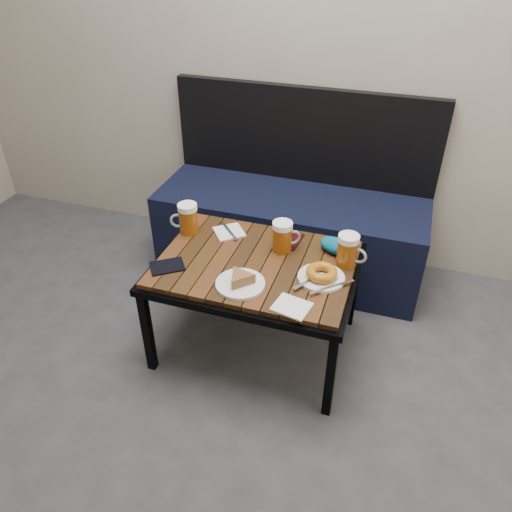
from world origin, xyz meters
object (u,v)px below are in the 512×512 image
(bench, at_px, (291,224))
(beer_mug_left, at_px, (188,218))
(cafe_table, at_px, (256,270))
(plate_pie, at_px, (240,281))
(knit_pouch, at_px, (335,246))
(passport_burgundy, at_px, (289,240))
(beer_mug_centre, at_px, (283,236))
(beer_mug_right, at_px, (348,250))
(plate_bagel, at_px, (321,275))
(passport_navy, at_px, (167,266))

(bench, relative_size, beer_mug_left, 10.03)
(cafe_table, height_order, beer_mug_left, beer_mug_left)
(plate_pie, relative_size, knit_pouch, 1.39)
(passport_burgundy, bearing_deg, beer_mug_left, -165.29)
(beer_mug_centre, xyz_separation_m, passport_burgundy, (0.01, 0.08, -0.07))
(beer_mug_right, xyz_separation_m, knit_pouch, (-0.06, 0.08, -0.04))
(bench, bearing_deg, passport_burgundy, -77.47)
(plate_pie, height_order, passport_burgundy, plate_pie)
(plate_bagel, distance_m, passport_navy, 0.63)
(cafe_table, xyz_separation_m, passport_burgundy, (0.09, 0.20, 0.05))
(plate_bagel, relative_size, passport_navy, 1.64)
(beer_mug_centre, height_order, plate_bagel, beer_mug_centre)
(beer_mug_left, bearing_deg, passport_navy, 79.09)
(cafe_table, height_order, plate_pie, plate_pie)
(beer_mug_left, bearing_deg, knit_pouch, 167.15)
(cafe_table, relative_size, beer_mug_centre, 6.12)
(bench, distance_m, knit_pouch, 0.61)
(passport_navy, bearing_deg, beer_mug_right, 73.69)
(passport_burgundy, bearing_deg, beer_mug_centre, -89.33)
(bench, relative_size, passport_navy, 10.28)
(passport_burgundy, bearing_deg, beer_mug_right, -13.64)
(bench, height_order, beer_mug_left, bench)
(bench, xyz_separation_m, passport_navy, (-0.32, -0.80, 0.20))
(bench, bearing_deg, knit_pouch, -57.09)
(plate_bagel, distance_m, passport_burgundy, 0.30)
(beer_mug_right, distance_m, passport_burgundy, 0.30)
(beer_mug_centre, distance_m, beer_mug_right, 0.28)
(beer_mug_left, relative_size, passport_burgundy, 1.01)
(beer_mug_centre, bearing_deg, beer_mug_left, 145.17)
(plate_pie, relative_size, passport_burgundy, 1.40)
(beer_mug_centre, xyz_separation_m, plate_bagel, (0.20, -0.15, -0.05))
(plate_pie, bearing_deg, beer_mug_centre, 72.54)
(bench, relative_size, beer_mug_centre, 10.20)
(beer_mug_right, bearing_deg, cafe_table, -154.16)
(bench, bearing_deg, beer_mug_centre, -80.05)
(cafe_table, bearing_deg, passport_burgundy, 65.68)
(cafe_table, xyz_separation_m, knit_pouch, (0.30, 0.17, 0.07))
(cafe_table, xyz_separation_m, plate_pie, (-0.01, -0.17, 0.07))
(beer_mug_left, distance_m, beer_mug_centre, 0.44)
(beer_mug_right, distance_m, plate_pie, 0.46)
(plate_bagel, height_order, passport_navy, plate_bagel)
(cafe_table, xyz_separation_m, beer_mug_centre, (0.08, 0.12, 0.11))
(beer_mug_left, height_order, passport_navy, beer_mug_left)
(knit_pouch, bearing_deg, beer_mug_right, -49.94)
(bench, relative_size, beer_mug_right, 10.09)
(beer_mug_centre, bearing_deg, knit_pouch, -18.53)
(beer_mug_centre, bearing_deg, cafe_table, -158.22)
(beer_mug_left, relative_size, plate_bagel, 0.63)
(cafe_table, xyz_separation_m, beer_mug_left, (-0.36, 0.13, 0.11))
(beer_mug_right, relative_size, plate_bagel, 0.62)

